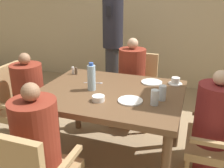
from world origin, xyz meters
TOP-DOWN VIEW (x-y plane):
  - ground_plane at (0.00, 0.00)m, footprint 16.00×16.00m
  - wall_back at (0.00, 2.37)m, footprint 8.00×0.06m
  - dining_table at (0.00, 0.00)m, footprint 1.31×1.04m
  - chair_left_side at (-1.06, 0.00)m, footprint 0.53×0.52m
  - diner_in_left_chair at (-0.91, 0.00)m, footprint 0.32×0.32m
  - chair_far_side at (0.00, 0.92)m, footprint 0.52×0.53m
  - diner_in_far_chair at (-0.00, 0.78)m, footprint 0.32×0.32m
  - diner_in_right_chair at (0.91, 0.00)m, footprint 0.32×0.32m
  - diner_in_near_chair at (-0.26, -0.78)m, footprint 0.32×0.32m
  - standing_host at (-0.48, 1.48)m, footprint 0.30×0.34m
  - plate_main_left at (0.32, 0.34)m, footprint 0.21×0.21m
  - plate_main_right at (0.24, -0.16)m, footprint 0.21×0.21m
  - teacup_with_saucer at (0.55, 0.38)m, footprint 0.14×0.14m
  - bowl_small at (-0.02, -0.24)m, footprint 0.11×0.11m
  - water_bottle at (-0.17, -0.03)m, footprint 0.08×0.08m
  - glass_tall_near at (0.48, -0.04)m, footprint 0.06×0.06m
  - glass_tall_mid at (0.44, -0.16)m, footprint 0.06×0.06m
  - salt_shaker at (-0.55, 0.33)m, footprint 0.03×0.03m
  - pepper_shaker at (-0.52, 0.33)m, footprint 0.03×0.03m
  - fork_beside_plate at (-0.21, 0.14)m, footprint 0.19×0.06m

SIDE VIEW (x-z plane):
  - ground_plane at x=0.00m, z-range 0.00..0.00m
  - chair_left_side at x=-1.06m, z-range 0.03..0.90m
  - chair_far_side at x=0.00m, z-range 0.03..0.90m
  - diner_in_left_chair at x=-0.91m, z-range 0.01..1.06m
  - diner_in_right_chair at x=0.91m, z-range 0.01..1.07m
  - diner_in_near_chair at x=-0.26m, z-range 0.01..1.09m
  - diner_in_far_chair at x=0.00m, z-range 0.01..1.13m
  - dining_table at x=0.00m, z-range 0.29..1.05m
  - fork_beside_plate at x=-0.21m, z-range 0.76..0.76m
  - plate_main_left at x=0.32m, z-range 0.76..0.77m
  - plate_main_right at x=0.24m, z-range 0.76..0.77m
  - bowl_small at x=-0.02m, z-range 0.76..0.80m
  - teacup_with_saucer at x=0.55m, z-range 0.75..0.82m
  - pepper_shaker at x=-0.52m, z-range 0.76..0.83m
  - salt_shaker at x=-0.55m, z-range 0.76..0.84m
  - glass_tall_near at x=0.48m, z-range 0.76..0.89m
  - glass_tall_mid at x=0.44m, z-range 0.76..0.89m
  - water_bottle at x=-0.17m, z-range 0.75..1.01m
  - standing_host at x=-0.48m, z-range 0.07..1.83m
  - wall_back at x=0.00m, z-range 0.00..2.80m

